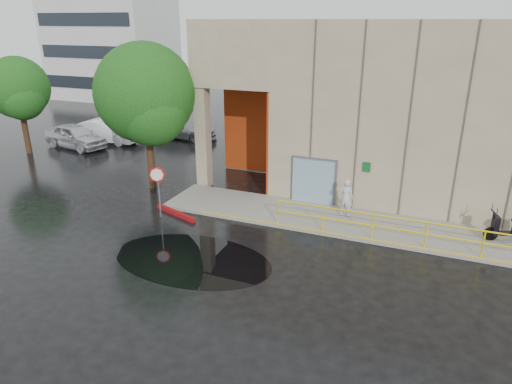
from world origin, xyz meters
TOP-DOWN VIEW (x-y plane):
  - ground at (0.00, 0.00)m, footprint 120.00×120.00m
  - sidewalk at (4.00, 4.50)m, footprint 20.00×3.00m
  - building at (5.10, 10.98)m, footprint 20.00×10.17m
  - guardrail at (4.25, 3.15)m, footprint 9.56×0.06m
  - distant_building at (-28.00, 27.98)m, footprint 12.00×8.08m
  - person at (1.90, 4.94)m, footprint 0.63×0.43m
  - scooter at (8.12, 4.93)m, footprint 1.85×1.05m
  - stop_sign at (-5.50, 2.15)m, footprint 0.63×0.34m
  - red_curb at (-5.00, 2.59)m, footprint 2.31×1.00m
  - puddle at (-2.39, -0.61)m, footprint 5.95×3.68m
  - car_a at (-17.00, 9.74)m, footprint 4.89×2.68m
  - car_b at (-16.00, 11.67)m, footprint 4.94×1.98m
  - car_c at (-11.79, 14.76)m, footprint 5.19×2.50m
  - tree_near at (-7.77, 5.06)m, footprint 4.74×4.74m
  - tree_far at (-18.78, 7.53)m, footprint 3.78×3.74m

SIDE VIEW (x-z plane):
  - ground at x=0.00m, z-range 0.00..0.00m
  - puddle at x=-2.39m, z-range 0.00..0.01m
  - sidewalk at x=4.00m, z-range 0.00..0.15m
  - red_curb at x=-5.00m, z-range 0.00..0.18m
  - guardrail at x=4.25m, z-range 0.16..1.19m
  - car_c at x=-11.79m, z-range 0.00..1.46m
  - car_a at x=-17.00m, z-range 0.00..1.58m
  - car_b at x=-16.00m, z-range 0.00..1.60m
  - scooter at x=8.12m, z-range 0.25..1.65m
  - person at x=1.90m, z-range 0.15..1.80m
  - stop_sign at x=-5.50m, z-range 0.54..2.81m
  - tree_far at x=-18.78m, z-range 0.96..6.95m
  - building at x=5.10m, z-range 0.21..8.21m
  - tree_near at x=-7.77m, z-range 0.99..8.10m
  - distant_building at x=-28.00m, z-range 0.00..15.00m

